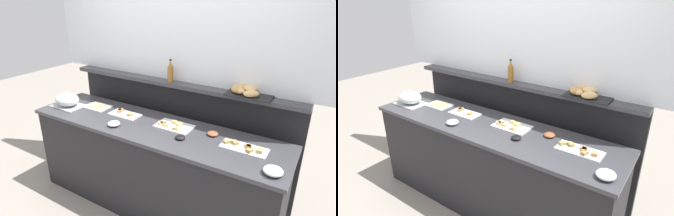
{
  "view_description": "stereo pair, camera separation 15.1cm",
  "coord_description": "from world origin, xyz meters",
  "views": [
    {
      "loc": [
        1.41,
        -1.98,
        2.11
      ],
      "look_at": [
        0.13,
        0.1,
        1.11
      ],
      "focal_mm": 30.34,
      "sensor_mm": 36.0,
      "label": 1
    },
    {
      "loc": [
        1.53,
        -1.9,
        2.11
      ],
      "look_at": [
        0.13,
        0.1,
        1.11
      ],
      "focal_mm": 30.34,
      "sensor_mm": 36.0,
      "label": 2
    }
  ],
  "objects": [
    {
      "name": "ground_plane",
      "position": [
        0.0,
        0.6,
        0.0
      ],
      "size": [
        12.0,
        12.0,
        0.0
      ],
      "primitive_type": "plane",
      "color": "gray"
    },
    {
      "name": "buffet_counter",
      "position": [
        0.0,
        0.0,
        0.47
      ],
      "size": [
        2.57,
        0.66,
        0.94
      ],
      "color": "black",
      "rests_on": "ground_plane"
    },
    {
      "name": "back_ledge_unit",
      "position": [
        0.0,
        0.51,
        0.66
      ],
      "size": [
        2.59,
        0.22,
        1.26
      ],
      "color": "black",
      "rests_on": "ground_plane"
    },
    {
      "name": "upper_wall_panel",
      "position": [
        0.0,
        0.53,
        1.93
      ],
      "size": [
        3.19,
        0.08,
        1.34
      ],
      "primitive_type": "cube",
      "color": "silver",
      "rests_on": "back_ledge_unit"
    },
    {
      "name": "sandwich_platter_front",
      "position": [
        0.19,
        0.09,
        0.95
      ],
      "size": [
        0.35,
        0.22,
        0.04
      ],
      "color": "silver",
      "rests_on": "buffet_counter"
    },
    {
      "name": "sandwich_platter_side",
      "position": [
        -0.38,
        0.08,
        0.95
      ],
      "size": [
        0.33,
        0.17,
        0.04
      ],
      "color": "white",
      "rests_on": "buffet_counter"
    },
    {
      "name": "sandwich_platter_rear",
      "position": [
        0.89,
        0.04,
        0.95
      ],
      "size": [
        0.37,
        0.17,
        0.04
      ],
      "color": "silver",
      "rests_on": "buffet_counter"
    },
    {
      "name": "cold_cuts_platter",
      "position": [
        -0.77,
        0.08,
        0.95
      ],
      "size": [
        0.27,
        0.2,
        0.02
      ],
      "color": "white",
      "rests_on": "buffet_counter"
    },
    {
      "name": "serving_cloche",
      "position": [
        -1.06,
        -0.07,
        1.01
      ],
      "size": [
        0.34,
        0.24,
        0.17
      ],
      "color": "#B7BABF",
      "rests_on": "buffet_counter"
    },
    {
      "name": "glass_bowl_large",
      "position": [
        1.17,
        -0.2,
        0.96
      ],
      "size": [
        0.14,
        0.14,
        0.06
      ],
      "color": "silver",
      "rests_on": "buffet_counter"
    },
    {
      "name": "glass_bowl_medium",
      "position": [
        -0.29,
        -0.18,
        0.96
      ],
      "size": [
        0.12,
        0.12,
        0.05
      ],
      "color": "silver",
      "rests_on": "buffet_counter"
    },
    {
      "name": "condiment_bowl_teal",
      "position": [
        0.58,
        0.12,
        0.96
      ],
      "size": [
        0.1,
        0.1,
        0.03
      ],
      "primitive_type": "ellipsoid",
      "color": "brown",
      "rests_on": "buffet_counter"
    },
    {
      "name": "condiment_bowl_red",
      "position": [
        0.37,
        -0.08,
        0.95
      ],
      "size": [
        0.09,
        0.09,
        0.03
      ],
      "primitive_type": "ellipsoid",
      "color": "black",
      "rests_on": "buffet_counter"
    },
    {
      "name": "vinegar_bottle_amber",
      "position": [
        -0.03,
        0.41,
        1.36
      ],
      "size": [
        0.06,
        0.06,
        0.24
      ],
      "color": "#8E5B23",
      "rests_on": "back_ledge_unit"
    },
    {
      "name": "bread_basket",
      "position": [
        0.74,
        0.43,
        1.3
      ],
      "size": [
        0.4,
        0.28,
        0.08
      ],
      "color": "black",
      "rests_on": "back_ledge_unit"
    }
  ]
}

